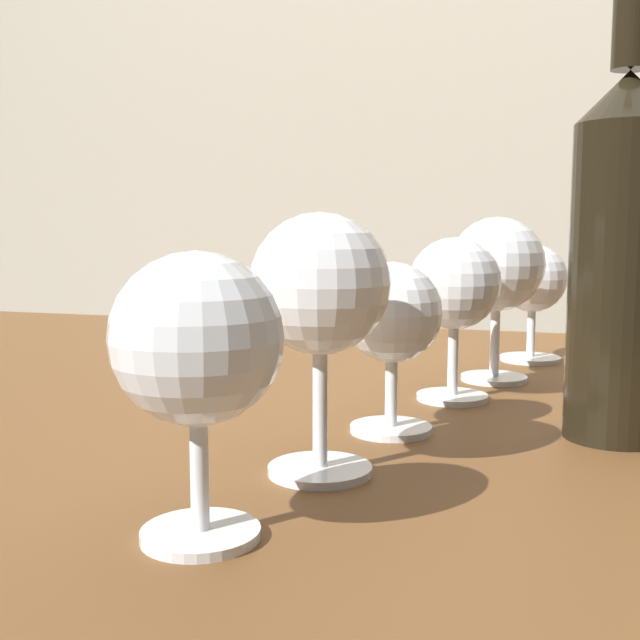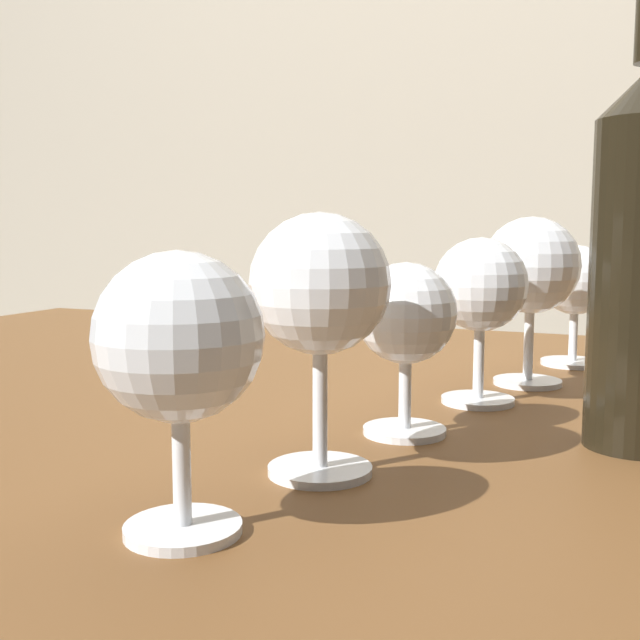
% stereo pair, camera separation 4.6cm
% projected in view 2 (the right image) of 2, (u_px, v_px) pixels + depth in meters
% --- Properties ---
extents(back_wall, '(5.00, 0.08, 2.60)m').
position_uv_depth(back_wall, '(523.00, 44.00, 1.72)').
color(back_wall, '#B2A893').
rests_on(back_wall, ground_plane).
extents(dining_table, '(1.41, 0.92, 0.75)m').
position_uv_depth(dining_table, '(313.00, 477.00, 0.72)').
color(dining_table, brown).
rests_on(dining_table, ground_plane).
extents(wine_glass_rose, '(0.08, 0.08, 0.14)m').
position_uv_depth(wine_glass_rose, '(179.00, 344.00, 0.37)').
color(wine_glass_rose, white).
rests_on(wine_glass_rose, dining_table).
extents(wine_glass_port, '(0.08, 0.08, 0.16)m').
position_uv_depth(wine_glass_port, '(320.00, 291.00, 0.45)').
color(wine_glass_port, white).
rests_on(wine_glass_port, dining_table).
extents(wine_glass_white, '(0.07, 0.07, 0.12)m').
position_uv_depth(wine_glass_white, '(406.00, 318.00, 0.55)').
color(wine_glass_white, white).
rests_on(wine_glass_white, dining_table).
extents(wine_glass_cabernet, '(0.08, 0.08, 0.14)m').
position_uv_depth(wine_glass_cabernet, '(480.00, 290.00, 0.64)').
color(wine_glass_cabernet, white).
rests_on(wine_glass_cabernet, dining_table).
extents(wine_glass_amber, '(0.09, 0.09, 0.16)m').
position_uv_depth(wine_glass_amber, '(531.00, 268.00, 0.72)').
color(wine_glass_amber, white).
rests_on(wine_glass_amber, dining_table).
extents(wine_glass_chardonnay, '(0.07, 0.07, 0.13)m').
position_uv_depth(wine_glass_chardonnay, '(575.00, 284.00, 0.82)').
color(wine_glass_chardonnay, white).
rests_on(wine_glass_chardonnay, dining_table).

